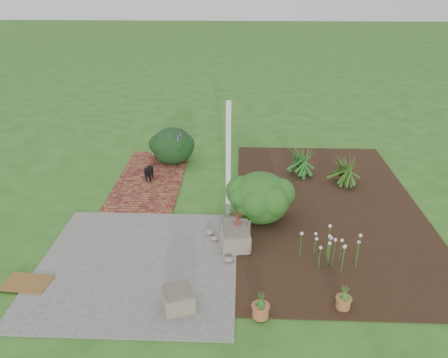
{
  "coord_description": "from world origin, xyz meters",
  "views": [
    {
      "loc": [
        0.54,
        -8.04,
        4.75
      ],
      "look_at": [
        0.2,
        0.4,
        0.7
      ],
      "focal_mm": 35.0,
      "sensor_mm": 36.0,
      "label": 1
    }
  ],
  "objects_px": {
    "cream_ceramic_urn": "(156,148)",
    "evergreen_shrub": "(260,196)",
    "black_dog": "(149,171)",
    "stone_trough_near": "(178,299)"
  },
  "relations": [
    {
      "from": "black_dog",
      "to": "evergreen_shrub",
      "type": "distance_m",
      "value": 3.19
    },
    {
      "from": "evergreen_shrub",
      "to": "black_dog",
      "type": "bearing_deg",
      "value": 147.34
    },
    {
      "from": "stone_trough_near",
      "to": "black_dog",
      "type": "bearing_deg",
      "value": 106.51
    },
    {
      "from": "black_dog",
      "to": "cream_ceramic_urn",
      "type": "height_order",
      "value": "black_dog"
    },
    {
      "from": "cream_ceramic_urn",
      "to": "evergreen_shrub",
      "type": "xyz_separation_m",
      "value": [
        2.8,
        -3.45,
        0.34
      ]
    },
    {
      "from": "black_dog",
      "to": "evergreen_shrub",
      "type": "relative_size",
      "value": 0.38
    },
    {
      "from": "stone_trough_near",
      "to": "evergreen_shrub",
      "type": "distance_m",
      "value": 3.08
    },
    {
      "from": "black_dog",
      "to": "evergreen_shrub",
      "type": "bearing_deg",
      "value": -29.06
    },
    {
      "from": "cream_ceramic_urn",
      "to": "evergreen_shrub",
      "type": "relative_size",
      "value": 0.29
    },
    {
      "from": "evergreen_shrub",
      "to": "cream_ceramic_urn",
      "type": "bearing_deg",
      "value": 129.04
    }
  ]
}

